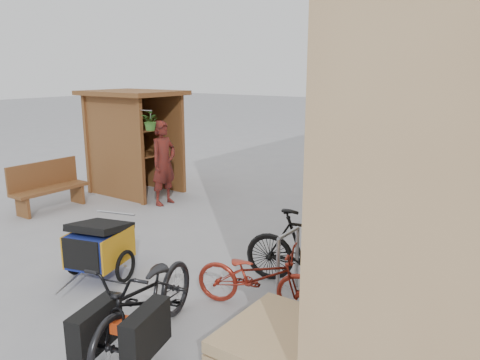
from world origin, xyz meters
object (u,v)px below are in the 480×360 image
Objects in this scene: bike_4 at (372,207)px; bike_6 at (391,196)px; bike_5 at (378,199)px; bike_7 at (388,184)px; kiosk at (131,128)px; child_trailer at (99,245)px; person_kiosk at (164,163)px; bike_3 at (355,225)px; bike_1 at (308,249)px; bike_2 at (349,231)px; pallet_stack at (280,348)px; bench at (48,185)px; shopping_carts at (454,168)px; bike_0 at (257,277)px; cargo_bike at (146,302)px.

bike_4 is 1.04m from bike_6.
bike_7 is at bearing 10.57° from bike_5.
child_trailer is (3.15, -3.52, -1.07)m from kiosk.
bike_7 is at bearing 20.45° from kiosk.
person_kiosk is 4.47m from bike_3.
bike_1 is at bearing -20.43° from kiosk.
bike_2 is (2.60, 2.68, -0.05)m from child_trailer.
bike_2 is at bearing 99.91° from pallet_stack.
kiosk reaches higher than bike_3.
bike_4 is at bearing 22.47° from bench.
bike_5 is at bearing -165.53° from bike_6.
bike_3 reaches higher than child_trailer.
bike_1 is 3.69m from bike_6.
bike_7 is at bearing 23.30° from bike_2.
pallet_stack is 0.52× the size of shopping_carts.
bike_3 is (6.16, 1.39, -0.06)m from bench.
bike_1 is 2.91m from bike_5.
bike_0 is (4.13, -2.69, -0.50)m from person_kiosk.
shopping_carts is 1.11× the size of cargo_bike.
cargo_bike is 5.45m from person_kiosk.
shopping_carts reaches higher than bike_2.
kiosk reaches higher than cargo_bike.
bike_2 is at bearing 30.13° from child_trailer.
bike_5 is (-0.04, 2.91, 0.02)m from bike_1.
cargo_bike is 1.27× the size of bike_6.
cargo_bike is at bearing -176.14° from bike_2.
bench is 0.97× the size of bike_6.
bike_6 is (-0.09, 2.42, 0.01)m from bike_2.
bike_3 is at bearing -96.11° from shopping_carts.
person_kiosk is 1.13× the size of bike_2.
kiosk is 2.08× the size of pallet_stack.
bike_3 is 0.92× the size of bike_6.
person_kiosk is 1.11× the size of bike_6.
bike_5 is at bearing -18.93° from bike_0.
bike_3 is at bearing -94.13° from person_kiosk.
bike_7 reaches higher than shopping_carts.
pallet_stack is 5.97m from bike_7.
bike_6 is (-0.62, -2.73, -0.18)m from shopping_carts.
bike_0 is 3.80m from bike_5.
bench reaches higher than pallet_stack.
bench is 0.87× the size of person_kiosk.
person_kiosk is at bearing 104.02° from child_trailer.
bike_1 reaches higher than cargo_bike.
bike_5 reaches higher than child_trailer.
bike_7 is at bearing -110.46° from shopping_carts.
kiosk reaches higher than child_trailer.
bike_2 reaches higher than child_trailer.
kiosk is at bearing 116.08° from child_trailer.
cargo_bike reaches higher than bike_2.
bike_5 is (-0.10, 1.39, 0.10)m from bike_3.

